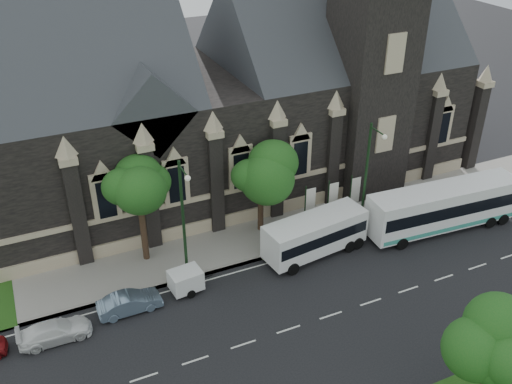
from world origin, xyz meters
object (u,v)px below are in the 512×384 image
street_lamp_near (368,173)px  car_far_white (55,331)px  tour_coach (444,207)px  sedan (130,303)px  tree_park_east (495,346)px  banner_flag_right (353,193)px  banner_flag_left (309,204)px  tree_walk_left (141,188)px  tree_walk_right (262,162)px  street_lamp_mid (184,217)px  banner_flag_center (331,199)px  shuttle_bus (315,233)px  box_trailer (186,280)px

street_lamp_near → car_far_white: size_ratio=2.12×
tour_coach → sedan: 24.26m
tree_park_east → banner_flag_right: bearing=77.4°
banner_flag_left → tree_walk_left: bearing=172.0°
tree_walk_right → street_lamp_near: size_ratio=0.87×
street_lamp_mid → banner_flag_left: (10.29, 1.91, -2.73)m
banner_flag_center → tour_coach: bearing=-27.9°
tree_park_east → tour_coach: tree_park_east is taller
banner_flag_center → shuttle_bus: 4.14m
street_lamp_near → tour_coach: bearing=-19.8°
tree_walk_left → box_trailer: tree_walk_left is taller
tree_walk_left → tour_coach: bearing=-14.8°
tree_walk_right → tour_coach: bearing=-24.3°
sedan → tour_coach: bearing=-92.4°
banner_flag_center → box_trailer: size_ratio=1.31×
tour_coach → shuttle_bus: 10.62m
tour_coach → shuttle_bus: bearing=177.2°
banner_flag_center → banner_flag_left: bearing=180.0°
tree_walk_right → tour_coach: (12.64, -5.72, -3.86)m
tree_walk_right → tree_park_east: bearing=-81.6°
street_lamp_mid → sedan: street_lamp_mid is taller
banner_flag_center → car_far_white: banner_flag_center is taller
tree_park_east → tree_walk_left: tree_walk_left is taller
banner_flag_right → car_far_white: 23.67m
banner_flag_center → box_trailer: banner_flag_center is taller
tree_park_east → shuttle_bus: (-0.86, 15.53, -2.89)m
tree_walk_right → street_lamp_mid: bearing=-153.4°
car_far_white → tour_coach: bearing=-90.2°
tour_coach → box_trailer: (-20.36, 1.04, -1.06)m
banner_flag_right → tree_walk_left: bearing=174.0°
banner_flag_left → box_trailer: banner_flag_left is taller
tree_park_east → banner_flag_left: tree_park_east is taller
tree_park_east → tour_coach: 17.48m
tree_walk_right → car_far_white: size_ratio=1.84×
box_trailer → car_far_white: size_ratio=0.72×
box_trailer → sedan: bearing=179.8°
tree_walk_right → street_lamp_near: 7.72m
street_lamp_near → banner_flag_left: size_ratio=2.25×
tree_walk_left → street_lamp_near: bearing=-12.9°
tree_walk_right → tour_coach: 14.40m
banner_flag_center → shuttle_bus: bearing=-136.8°
tree_walk_right → sedan: size_ratio=1.94×
street_lamp_mid → tree_park_east: bearing=-58.2°
banner_flag_left → tree_walk_right: bearing=150.9°
street_lamp_mid → banner_flag_right: (14.29, 1.91, -2.73)m
street_lamp_near → tree_park_east: bearing=-103.1°
tree_park_east → street_lamp_near: 16.86m
tour_coach → sedan: (-24.21, 0.67, -1.30)m
tree_walk_left → box_trailer: bearing=-74.5°
tree_walk_left → street_lamp_mid: bearing=-63.5°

